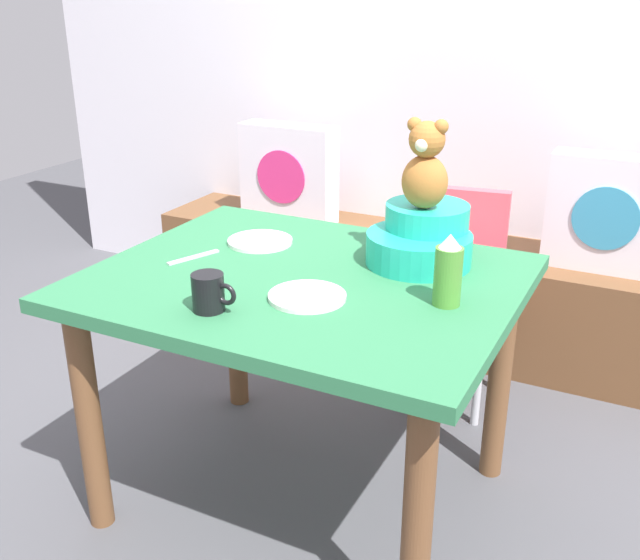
{
  "coord_description": "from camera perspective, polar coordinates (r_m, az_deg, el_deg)",
  "views": [
    {
      "loc": [
        0.88,
        -1.64,
        1.49
      ],
      "look_at": [
        0.0,
        0.1,
        0.69
      ],
      "focal_mm": 41.06,
      "sensor_mm": 36.0,
      "label": 1
    }
  ],
  "objects": [
    {
      "name": "dinner_plate_near",
      "position": [
        2.26,
        -4.69,
        3.03
      ],
      "size": [
        0.2,
        0.2,
        0.01
      ],
      "primitive_type": "cylinder",
      "color": "white",
      "rests_on": "dining_table"
    },
    {
      "name": "pillow_floral_left",
      "position": [
        3.35,
        -2.46,
        8.29
      ],
      "size": [
        0.44,
        0.15,
        0.44
      ],
      "color": "silver",
      "rests_on": "window_bench"
    },
    {
      "name": "back_wall",
      "position": [
        3.26,
        11.65,
        18.53
      ],
      "size": [
        4.4,
        0.1,
        2.6
      ],
      "primitive_type": "cube",
      "color": "silver",
      "rests_on": "ground_plane"
    },
    {
      "name": "infant_seat_teal",
      "position": [
        2.1,
        7.92,
        3.27
      ],
      "size": [
        0.3,
        0.33,
        0.16
      ],
      "color": "#20B39A",
      "rests_on": "dining_table"
    },
    {
      "name": "dining_table",
      "position": [
        2.05,
        -1.26,
        -2.49
      ],
      "size": [
        1.15,
        0.93,
        0.74
      ],
      "color": "#2D7247",
      "rests_on": "ground_plane"
    },
    {
      "name": "teddy_bear",
      "position": [
        2.05,
        8.22,
        8.74
      ],
      "size": [
        0.13,
        0.12,
        0.25
      ],
      "color": "#B06B30",
      "rests_on": "infant_seat_teal"
    },
    {
      "name": "coffee_mug",
      "position": [
        1.8,
        -8.64,
        -0.96
      ],
      "size": [
        0.12,
        0.08,
        0.09
      ],
      "color": "black",
      "rests_on": "dining_table"
    },
    {
      "name": "ground_plane",
      "position": [
        2.38,
        -1.13,
        -16.38
      ],
      "size": [
        8.0,
        8.0,
        0.0
      ],
      "primitive_type": "plane",
      "color": "#4C4C51"
    },
    {
      "name": "highchair",
      "position": [
        2.69,
        10.76,
        0.78
      ],
      "size": [
        0.36,
        0.48,
        0.79
      ],
      "color": "#D84C59",
      "rests_on": "ground_plane"
    },
    {
      "name": "window_bench",
      "position": [
        3.24,
        8.9,
        -0.83
      ],
      "size": [
        2.6,
        0.44,
        0.46
      ],
      "primitive_type": "cube",
      "color": "brown",
      "rests_on": "ground_plane"
    },
    {
      "name": "table_fork",
      "position": [
        2.16,
        -9.84,
        1.76
      ],
      "size": [
        0.08,
        0.16,
        0.01
      ],
      "primitive_type": "cube",
      "rotation": [
        0.0,
        0.0,
        2.76
      ],
      "color": "silver",
      "rests_on": "dining_table"
    },
    {
      "name": "dinner_plate_far",
      "position": [
        1.86,
        -1.01,
        -1.29
      ],
      "size": [
        0.2,
        0.2,
        0.01
      ],
      "primitive_type": "cylinder",
      "color": "white",
      "rests_on": "dining_table"
    },
    {
      "name": "pillow_floral_right",
      "position": [
        2.96,
        21.53,
        4.84
      ],
      "size": [
        0.44,
        0.15,
        0.44
      ],
      "color": "silver",
      "rests_on": "window_bench"
    },
    {
      "name": "ketchup_bottle",
      "position": [
        1.82,
        9.96,
        0.63
      ],
      "size": [
        0.07,
        0.07,
        0.18
      ],
      "color": "#4C8C33",
      "rests_on": "dining_table"
    }
  ]
}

